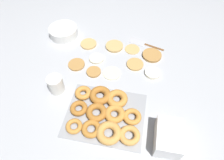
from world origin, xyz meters
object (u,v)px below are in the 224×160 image
object	(u,v)px
pancake_7	(76,64)
pancake_8	(94,72)
paper_cup	(56,84)
pancake_9	(132,49)
batter_bowl	(63,32)
container_stack	(168,137)
pancake_2	(112,73)
spatula	(141,43)
pancake_6	(153,73)
pancake_3	(152,55)
pancake_5	(135,64)
pancake_1	(96,59)
donut_tray	(105,113)
pancake_4	(89,44)
pancake_0	(114,46)

from	to	relation	value
pancake_7	pancake_8	distance (m)	0.12
paper_cup	pancake_9	bearing A→B (deg)	47.59
batter_bowl	container_stack	bearing A→B (deg)	-41.58
pancake_2	spatula	world-z (taller)	pancake_2
container_stack	pancake_9	bearing A→B (deg)	111.70
pancake_6	batter_bowl	xyz separation A→B (m)	(-0.61, 0.23, 0.02)
pancake_3	paper_cup	distance (m)	0.60
pancake_7	paper_cup	world-z (taller)	paper_cup
pancake_5	spatula	xyz separation A→B (m)	(0.01, 0.20, -0.00)
pancake_1	batter_bowl	size ratio (longest dim) A/B	0.47
pancake_6	pancake_7	world-z (taller)	pancake_6
donut_tray	pancake_4	bearing A→B (deg)	113.89
pancake_0	donut_tray	size ratio (longest dim) A/B	0.29
pancake_5	pancake_3	bearing A→B (deg)	44.56
spatula	donut_tray	bearing A→B (deg)	94.24
pancake_3	paper_cup	bearing A→B (deg)	-143.78
pancake_4	paper_cup	bearing A→B (deg)	-100.40
pancake_1	paper_cup	xyz separation A→B (m)	(-0.15, -0.26, 0.04)
pancake_3	pancake_6	distance (m)	0.14
pancake_8	batter_bowl	distance (m)	0.40
pancake_0	pancake_2	bearing A→B (deg)	-83.23
container_stack	paper_cup	size ratio (longest dim) A/B	1.64
pancake_1	batter_bowl	world-z (taller)	batter_bowl
pancake_2	paper_cup	xyz separation A→B (m)	(-0.26, -0.17, 0.04)
batter_bowl	spatula	bearing A→B (deg)	2.16
pancake_1	spatula	world-z (taller)	pancake_1
pancake_0	pancake_6	bearing A→B (deg)	-34.99
spatula	pancake_5	bearing A→B (deg)	102.24
batter_bowl	paper_cup	distance (m)	0.46
pancake_1	donut_tray	size ratio (longest dim) A/B	0.23
pancake_9	paper_cup	distance (m)	0.53
pancake_1	pancake_4	bearing A→B (deg)	124.49
pancake_2	pancake_4	bearing A→B (deg)	132.67
pancake_6	container_stack	size ratio (longest dim) A/B	0.56
pancake_3	spatula	bearing A→B (deg)	126.18
pancake_1	donut_tray	world-z (taller)	donut_tray
pancake_3	pancake_9	distance (m)	0.13
donut_tray	pancake_3	bearing A→B (deg)	66.39
pancake_0	pancake_1	distance (m)	0.16
pancake_4	pancake_9	xyz separation A→B (m)	(0.28, 0.01, -0.00)
pancake_9	paper_cup	size ratio (longest dim) A/B	0.97
pancake_4	donut_tray	world-z (taller)	donut_tray
pancake_3	donut_tray	xyz separation A→B (m)	(-0.20, -0.45, 0.01)
pancake_5	pancake_6	world-z (taller)	pancake_6
pancake_1	pancake_8	bearing A→B (deg)	-85.26
pancake_5	donut_tray	world-z (taller)	donut_tray
container_stack	paper_cup	xyz separation A→B (m)	(-0.58, 0.18, 0.00)
pancake_5	pancake_4	bearing A→B (deg)	159.38
pancake_0	pancake_7	size ratio (longest dim) A/B	1.13
pancake_8	batter_bowl	xyz separation A→B (m)	(-0.28, 0.29, 0.02)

